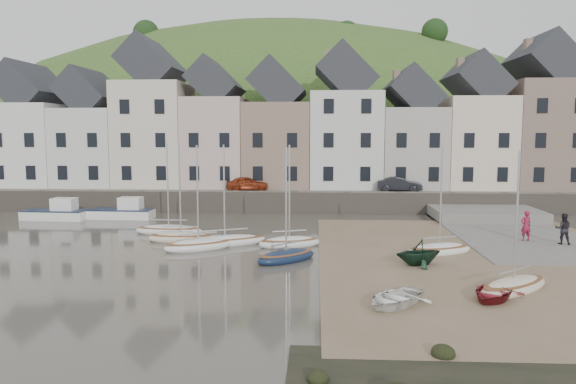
# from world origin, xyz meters

# --- Properties ---
(ground) EXTENTS (160.00, 160.00, 0.00)m
(ground) POSITION_xyz_m (0.00, 0.00, 0.00)
(ground) COLOR #464237
(ground) RESTS_ON ground
(quay_land) EXTENTS (90.00, 30.00, 1.50)m
(quay_land) POSITION_xyz_m (0.00, 32.00, 0.75)
(quay_land) COLOR #345522
(quay_land) RESTS_ON ground
(quay_street) EXTENTS (70.00, 7.00, 0.10)m
(quay_street) POSITION_xyz_m (0.00, 20.50, 1.55)
(quay_street) COLOR slate
(quay_street) RESTS_ON quay_land
(seawall) EXTENTS (70.00, 1.20, 1.80)m
(seawall) POSITION_xyz_m (0.00, 17.00, 0.90)
(seawall) COLOR slate
(seawall) RESTS_ON ground
(beach) EXTENTS (18.00, 26.00, 0.06)m
(beach) POSITION_xyz_m (11.00, 0.00, 0.03)
(beach) COLOR brown
(beach) RESTS_ON ground
(slipway) EXTENTS (8.00, 18.00, 0.12)m
(slipway) POSITION_xyz_m (15.00, 8.00, 0.06)
(slipway) COLOR slate
(slipway) RESTS_ON ground
(hillside) EXTENTS (134.40, 84.00, 84.00)m
(hillside) POSITION_xyz_m (-5.00, 60.00, -17.99)
(hillside) COLOR #345522
(hillside) RESTS_ON ground
(townhouse_terrace) EXTENTS (61.05, 8.00, 13.93)m
(townhouse_terrace) POSITION_xyz_m (1.76, 24.00, 7.32)
(townhouse_terrace) COLOR silver
(townhouse_terrace) RESTS_ON quay_land
(sailboat_0) EXTENTS (4.68, 1.72, 6.32)m
(sailboat_0) POSITION_xyz_m (-8.12, 6.96, 0.26)
(sailboat_0) COLOR white
(sailboat_0) RESTS_ON ground
(sailboat_1) EXTENTS (4.33, 3.28, 6.32)m
(sailboat_1) POSITION_xyz_m (-5.06, 2.20, 0.27)
(sailboat_1) COLOR white
(sailboat_1) RESTS_ON ground
(sailboat_2) EXTENTS (4.22, 1.63, 6.32)m
(sailboat_2) POSITION_xyz_m (-6.66, 4.47, 0.27)
(sailboat_2) COLOR beige
(sailboat_2) RESTS_ON ground
(sailboat_3) EXTENTS (4.10, 2.63, 6.32)m
(sailboat_3) POSITION_xyz_m (0.22, 3.34, 0.27)
(sailboat_3) COLOR white
(sailboat_3) RESTS_ON ground
(sailboat_4) EXTENTS (5.46, 3.56, 6.32)m
(sailboat_4) POSITION_xyz_m (-3.72, 3.46, 0.26)
(sailboat_4) COLOR white
(sailboat_4) RESTS_ON ground
(sailboat_5) EXTENTS (3.76, 3.59, 6.32)m
(sailboat_5) POSITION_xyz_m (0.23, -0.35, 0.27)
(sailboat_5) COLOR #14233F
(sailboat_5) RESTS_ON ground
(sailboat_6) EXTENTS (4.28, 2.87, 6.32)m
(sailboat_6) POSITION_xyz_m (8.78, 1.74, 0.27)
(sailboat_6) COLOR white
(sailboat_6) RESTS_ON ground
(sailboat_7) EXTENTS (4.34, 3.91, 6.32)m
(sailboat_7) POSITION_xyz_m (10.35, -5.48, 0.26)
(sailboat_7) COLOR beige
(sailboat_7) RESTS_ON ground
(motorboat_0) EXTENTS (5.12, 2.03, 1.70)m
(motorboat_0) POSITION_xyz_m (-18.46, 12.40, 0.58)
(motorboat_0) COLOR white
(motorboat_0) RESTS_ON ground
(motorboat_2) EXTENTS (5.05, 1.93, 1.70)m
(motorboat_2) POSITION_xyz_m (-13.43, 13.18, 0.58)
(motorboat_2) COLOR white
(motorboat_2) RESTS_ON ground
(rowboat_white) EXTENTS (3.67, 3.75, 0.64)m
(rowboat_white) POSITION_xyz_m (4.91, -7.82, 0.38)
(rowboat_white) COLOR white
(rowboat_white) RESTS_ON beach
(rowboat_green) EXTENTS (3.11, 2.91, 1.33)m
(rowboat_green) POSITION_xyz_m (7.08, -1.11, 0.72)
(rowboat_green) COLOR #163121
(rowboat_green) RESTS_ON beach
(rowboat_red) EXTENTS (3.31, 3.53, 0.60)m
(rowboat_red) POSITION_xyz_m (9.07, -6.78, 0.36)
(rowboat_red) COLOR maroon
(rowboat_red) RESTS_ON beach
(person_red) EXTENTS (0.76, 0.58, 1.88)m
(person_red) POSITION_xyz_m (14.86, 5.27, 1.06)
(person_red) COLOR maroon
(person_red) RESTS_ON slipway
(person_dark) EXTENTS (1.07, 0.93, 1.87)m
(person_dark) POSITION_xyz_m (16.69, 4.29, 1.06)
(person_dark) COLOR black
(person_dark) RESTS_ON slipway
(car_left) EXTENTS (3.98, 2.18, 1.28)m
(car_left) POSITION_xyz_m (-4.37, 19.50, 2.24)
(car_left) COLOR maroon
(car_left) RESTS_ON quay_street
(car_right) EXTENTS (4.05, 1.79, 1.29)m
(car_right) POSITION_xyz_m (9.19, 19.50, 2.25)
(car_right) COLOR black
(car_right) RESTS_ON quay_street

